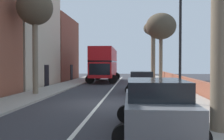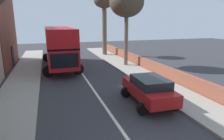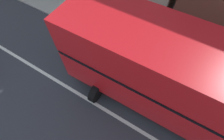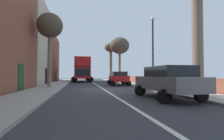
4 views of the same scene
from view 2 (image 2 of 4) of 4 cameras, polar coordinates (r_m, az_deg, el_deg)
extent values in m
cube|color=black|center=(23.82, -26.56, 3.58)|extent=(0.08, 1.10, 2.10)
cube|color=red|center=(21.19, -14.75, 4.86)|extent=(2.63, 10.20, 1.70)
cube|color=black|center=(21.07, -14.90, 7.36)|extent=(2.65, 10.10, 0.16)
cube|color=red|center=(21.00, -15.04, 9.61)|extent=(2.63, 10.20, 1.50)
cube|color=black|center=(16.19, -13.41, 2.60)|extent=(2.20, 0.09, 1.19)
cylinder|color=black|center=(18.14, -9.69, 0.29)|extent=(1.00, 0.31, 1.00)
cylinder|color=black|center=(17.94, -17.78, -0.33)|extent=(1.00, 0.31, 1.00)
cylinder|color=black|center=(24.87, -12.26, 3.82)|extent=(1.00, 0.31, 1.00)
cylinder|color=black|center=(24.72, -18.17, 3.38)|extent=(1.00, 0.31, 1.00)
cube|color=#AD1919|center=(11.70, 10.35, -5.72)|extent=(1.90, 4.21, 0.66)
cube|color=black|center=(11.35, 10.93, -3.34)|extent=(1.69, 2.34, 0.48)
cylinder|color=black|center=(12.64, 4.01, -6.39)|extent=(0.65, 0.24, 0.64)
cylinder|color=black|center=(13.33, 11.32, -5.55)|extent=(0.65, 0.24, 0.64)
cylinder|color=black|center=(10.44, 8.86, -11.02)|extent=(0.65, 0.24, 0.64)
cylinder|color=black|center=(11.26, 17.31, -9.60)|extent=(0.65, 0.24, 0.64)
cylinder|color=brown|center=(27.90, -2.18, 11.32)|extent=(0.62, 0.62, 6.71)
ellipsoid|color=#4C4233|center=(28.01, -2.26, 19.37)|extent=(2.83, 2.83, 2.06)
cylinder|color=brown|center=(21.11, 4.06, 9.18)|extent=(0.41, 0.41, 5.74)
ellipsoid|color=#4C4233|center=(21.13, 4.23, 18.87)|extent=(3.49, 3.49, 3.03)
camera|label=1|loc=(10.68, 132.18, -23.12)|focal=39.28mm
camera|label=3|loc=(20.51, -4.67, 21.82)|focal=26.35mm
camera|label=4|loc=(10.38, 154.70, -31.72)|focal=26.65mm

